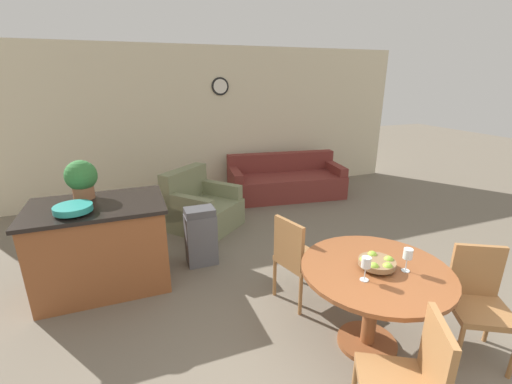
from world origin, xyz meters
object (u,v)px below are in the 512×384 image
at_px(dining_chair_near_left, 410,379).
at_px(dining_chair_far_side, 297,256).
at_px(potted_plant, 81,178).
at_px(couch, 285,182).
at_px(armchair, 201,208).
at_px(dining_table, 374,287).
at_px(trash_bin, 201,236).
at_px(wine_glass_left, 366,263).
at_px(teal_bowl, 73,209).
at_px(wine_glass_right, 408,255).
at_px(fruit_bowl, 377,263).
at_px(dining_chair_near_right, 478,298).
at_px(kitchen_island, 102,245).

bearing_deg(dining_chair_near_left, dining_chair_far_side, 27.62).
relative_size(dining_chair_near_left, potted_plant, 2.19).
relative_size(dining_chair_near_left, couch, 0.41).
bearing_deg(armchair, potted_plant, 171.67).
distance_m(dining_table, trash_bin, 2.11).
xyz_separation_m(wine_glass_left, potted_plant, (-2.01, 2.09, 0.29)).
xyz_separation_m(wine_glass_left, teal_bowl, (-2.07, 1.65, 0.11)).
distance_m(teal_bowl, couch, 4.01).
bearing_deg(teal_bowl, potted_plant, 82.76).
relative_size(wine_glass_right, armchair, 0.15).
relative_size(fruit_bowl, trash_bin, 0.40).
xyz_separation_m(teal_bowl, trash_bin, (1.25, 0.29, -0.64)).
height_order(dining_chair_near_right, kitchen_island, kitchen_island).
bearing_deg(dining_table, wine_glass_right, -30.62).
height_order(fruit_bowl, armchair, armchair).
bearing_deg(wine_glass_right, potted_plant, 138.67).
bearing_deg(dining_chair_far_side, dining_chair_near_right, 27.62).
bearing_deg(kitchen_island, dining_chair_near_left, -55.02).
height_order(dining_chair_near_right, wine_glass_right, wine_glass_right).
relative_size(dining_chair_far_side, potted_plant, 2.19).
height_order(dining_chair_far_side, couch, dining_chair_far_side).
bearing_deg(potted_plant, wine_glass_right, -41.33).
distance_m(wine_glass_left, wine_glass_right, 0.38).
height_order(dining_table, armchair, armchair).
distance_m(dining_chair_far_side, trash_bin, 1.30).
xyz_separation_m(wine_glass_right, trash_bin, (-1.20, 1.95, -0.52)).
height_order(dining_chair_near_right, teal_bowl, teal_bowl).
relative_size(dining_chair_near_left, fruit_bowl, 3.19).
relative_size(dining_chair_near_right, kitchen_island, 0.68).
bearing_deg(wine_glass_right, teal_bowl, 145.88).
relative_size(kitchen_island, potted_plant, 3.23).
bearing_deg(kitchen_island, wine_glass_left, -44.35).
bearing_deg(dining_table, potted_plant, 137.90).
bearing_deg(fruit_bowl, teal_bowl, 145.53).
bearing_deg(dining_chair_near_left, trash_bin, 44.22).
distance_m(wine_glass_right, trash_bin, 2.35).
xyz_separation_m(dining_table, dining_chair_near_left, (-0.34, -0.75, -0.07)).
xyz_separation_m(dining_table, wine_glass_right, (0.19, -0.11, 0.31)).
relative_size(trash_bin, armchair, 0.57).
xyz_separation_m(dining_chair_near_right, trash_bin, (-1.76, 2.18, -0.15)).
distance_m(dining_chair_far_side, wine_glass_left, 0.95).
distance_m(wine_glass_right, teal_bowl, 2.96).
distance_m(dining_chair_near_left, potted_plant, 3.38).
bearing_deg(dining_chair_near_left, couch, 12.77).
relative_size(potted_plant, trash_bin, 0.58).
relative_size(dining_chair_near_left, dining_chair_near_right, 1.00).
height_order(wine_glass_right, teal_bowl, teal_bowl).
relative_size(dining_chair_far_side, kitchen_island, 0.68).
relative_size(fruit_bowl, wine_glass_left, 1.49).
bearing_deg(wine_glass_right, trash_bin, 121.70).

